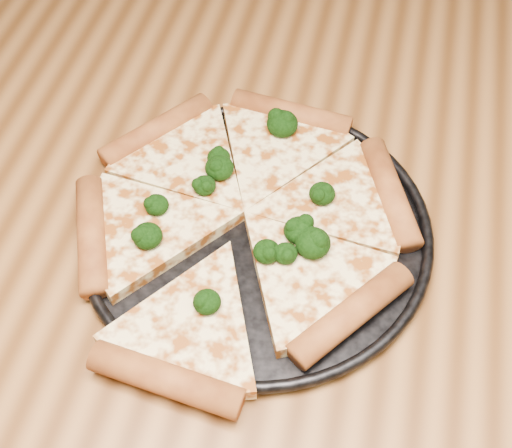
# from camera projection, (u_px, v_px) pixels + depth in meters

# --- Properties ---
(dining_table) EXTENTS (1.20, 0.90, 0.75)m
(dining_table) POSITION_uv_depth(u_px,v_px,m) (365.00, 314.00, 0.72)
(dining_table) COLOR brown
(dining_table) RESTS_ON ground
(pizza_pan) EXTENTS (0.33, 0.33, 0.02)m
(pizza_pan) POSITION_uv_depth(u_px,v_px,m) (256.00, 229.00, 0.66)
(pizza_pan) COLOR black
(pizza_pan) RESTS_ON dining_table
(pizza) EXTENTS (0.34, 0.36, 0.03)m
(pizza) POSITION_uv_depth(u_px,v_px,m) (242.00, 218.00, 0.66)
(pizza) COLOR #FFE69C
(pizza) RESTS_ON pizza_pan
(broccoli_florets) EXTENTS (0.18, 0.25, 0.02)m
(broccoli_florets) POSITION_uv_depth(u_px,v_px,m) (253.00, 204.00, 0.66)
(broccoli_florets) COLOR black
(broccoli_florets) RESTS_ON pizza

